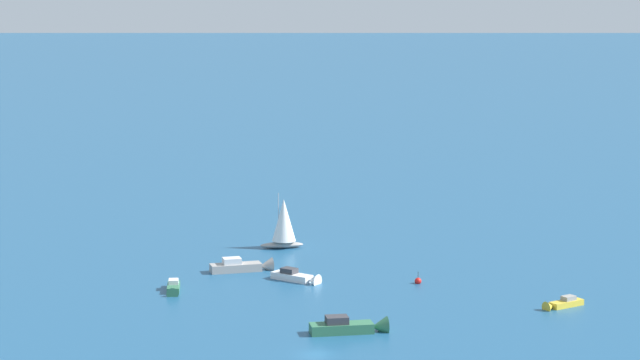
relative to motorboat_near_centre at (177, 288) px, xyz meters
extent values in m
plane|color=#1E517A|center=(22.36, -33.69, -0.57)|extent=(2000.00, 2000.00, 0.00)
cube|color=#33704C|center=(-0.07, 1.01, -0.10)|extent=(2.29, 5.98, 0.94)
cone|color=#33704C|center=(0.19, -2.57, -0.10)|extent=(1.98, 1.63, 1.88)
cube|color=silver|center=(-0.10, 1.45, 0.72)|extent=(1.64, 2.15, 0.70)
cube|color=white|center=(18.28, 7.62, -0.01)|extent=(6.99, 5.90, 1.12)
cone|color=white|center=(21.75, 5.13, -0.01)|extent=(2.76, 2.86, 2.24)
cube|color=#38383D|center=(17.85, 7.93, 0.97)|extent=(3.03, 2.88, 0.84)
cube|color=#9E9993|center=(8.85, 13.81, 0.11)|extent=(8.84, 4.82, 1.35)
cone|color=#9E9993|center=(13.82, 15.17, 0.11)|extent=(2.79, 3.17, 2.70)
cube|color=silver|center=(8.24, 13.64, 1.28)|extent=(3.41, 2.86, 1.01)
cube|color=#33704C|center=(25.79, -23.52, 0.13)|extent=(9.08, 4.26, 1.40)
cone|color=#33704C|center=(31.05, -22.60, 0.13)|extent=(2.68, 3.14, 2.79)
cube|color=#38383D|center=(25.15, -23.64, 1.35)|extent=(3.40, 2.73, 1.05)
cube|color=gold|center=(59.47, -9.05, -0.12)|extent=(5.63, 4.62, 0.89)
cone|color=gold|center=(56.63, -10.97, -0.12)|extent=(2.19, 2.28, 1.79)
cube|color=gray|center=(59.81, -8.82, 0.66)|extent=(2.42, 2.28, 0.67)
ellipsoid|color=#9E9993|center=(15.96, 32.44, -0.03)|extent=(8.02, 3.48, 1.09)
cylinder|color=#B2B2B7|center=(15.38, 32.34, 4.98)|extent=(0.14, 0.14, 8.93)
cone|color=white|center=(16.34, 32.51, 4.54)|extent=(4.94, 4.94, 7.59)
sphere|color=red|center=(38.46, 5.47, -0.18)|extent=(1.10, 1.10, 1.10)
cylinder|color=black|center=(38.46, 5.47, 0.87)|extent=(0.08, 0.08, 1.00)
camera|label=1|loc=(22.82, -200.86, 49.50)|focal=74.58mm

